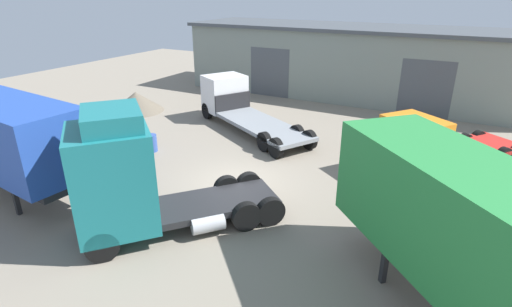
{
  "coord_description": "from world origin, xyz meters",
  "views": [
    {
      "loc": [
        7.99,
        -12.96,
        7.73
      ],
      "look_at": [
        0.96,
        -0.04,
        1.6
      ],
      "focal_mm": 28.0,
      "sensor_mm": 36.0,
      "label": 1
    }
  ],
  "objects": [
    {
      "name": "gravel_pile",
      "position": [
        -11.54,
        6.09,
        0.65
      ],
      "size": [
        3.57,
        3.57,
        1.3
      ],
      "color": "#665B4C",
      "rests_on": "ground_plane"
    },
    {
      "name": "flatbed_truck_orange",
      "position": [
        6.88,
        5.1,
        1.27
      ],
      "size": [
        6.25,
        7.38,
        2.65
      ],
      "rotation": [
        0.0,
        0.0,
        -2.19
      ],
      "color": "orange",
      "rests_on": "ground_plane"
    },
    {
      "name": "container_trailer_green",
      "position": [
        9.11,
        -4.44,
        2.62
      ],
      "size": [
        8.3,
        8.27,
        4.14
      ],
      "rotation": [
        0.0,
        0.0,
        2.36
      ],
      "color": "#28843D",
      "rests_on": "ground_plane"
    },
    {
      "name": "tractor_unit_teal",
      "position": [
        -1.03,
        -4.83,
        2.08
      ],
      "size": [
        6.2,
        6.7,
        4.42
      ],
      "rotation": [
        0.0,
        0.0,
        -2.27
      ],
      "color": "#197075",
      "rests_on": "ground_plane"
    },
    {
      "name": "oil_drum",
      "position": [
        -5.7,
        1.07,
        0.44
      ],
      "size": [
        0.58,
        0.58,
        0.88
      ],
      "color": "#33519E",
      "rests_on": "ground_plane"
    },
    {
      "name": "warehouse_building",
      "position": [
        0.0,
        17.22,
        2.59
      ],
      "size": [
        25.63,
        6.96,
        5.15
      ],
      "color": "gray",
      "rests_on": "ground_plane"
    },
    {
      "name": "ground_plane",
      "position": [
        0.0,
        0.0,
        0.0
      ],
      "size": [
        60.0,
        60.0,
        0.0
      ],
      "primitive_type": "plane",
      "color": "gray"
    },
    {
      "name": "flatbed_truck_white",
      "position": [
        -4.26,
        7.01,
        1.28
      ],
      "size": [
        8.74,
        6.28,
        2.71
      ],
      "rotation": [
        0.0,
        0.0,
        2.64
      ],
      "color": "silver",
      "rests_on": "ground_plane"
    }
  ]
}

